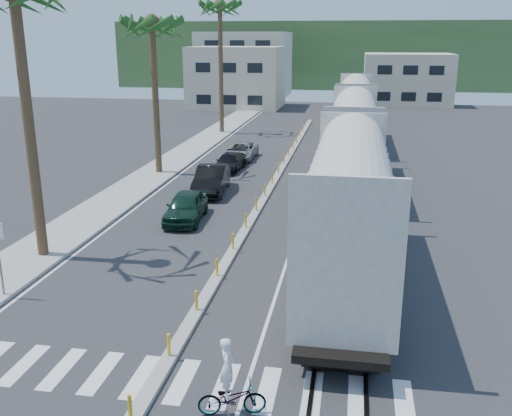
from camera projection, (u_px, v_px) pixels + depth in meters
The scene contains 15 objects.
ground at pixel (180, 343), 17.83m from camera, with size 140.00×140.00×0.00m, color #28282B.
sidewalk at pixel (170, 164), 42.79m from camera, with size 3.00×90.00×0.15m, color gray.
rails at pixel (352, 162), 43.42m from camera, with size 1.56×100.00×0.06m.
median at pixel (272, 185), 36.64m from camera, with size 0.45×60.00×0.85m.
crosswalk at pixel (158, 379), 15.94m from camera, with size 14.00×2.20×0.01m, color silver.
lane_markings at pixel (253, 168), 41.77m from camera, with size 9.42×90.00×0.01m.
freight_train at pixel (354, 129), 40.60m from camera, with size 3.00×60.94×5.85m.
palm_trees at pixel (158, 11), 37.47m from camera, with size 3.50×37.20×13.75m.
buildings at pixel (280, 71), 85.25m from camera, with size 38.00×27.00×10.00m.
hillside at pixel (332, 54), 110.47m from camera, with size 80.00×20.00×12.00m, color #385628.
car_lead at pixel (186, 207), 29.53m from camera, with size 2.07×4.52×1.50m, color black.
car_second at pixel (211, 180), 34.82m from camera, with size 2.19×5.14×1.65m, color black.
car_third at pixel (229, 162), 40.66m from camera, with size 2.00×4.31×1.22m, color black.
car_rear at pixel (242, 151), 44.62m from camera, with size 2.11×4.54×1.26m, color #9A9C9F.
cyclist at pixel (231, 391), 14.28m from camera, with size 1.43×2.01×2.13m.
Camera 1 is at (5.08, -15.22, 9.16)m, focal length 40.00 mm.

